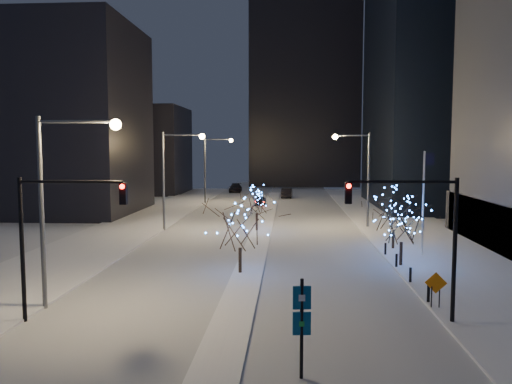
# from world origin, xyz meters

# --- Properties ---
(ground) EXTENTS (160.00, 160.00, 0.00)m
(ground) POSITION_xyz_m (0.00, 0.00, 0.00)
(ground) COLOR silver
(ground) RESTS_ON ground
(road) EXTENTS (20.00, 130.00, 0.02)m
(road) POSITION_xyz_m (0.00, 35.00, 0.01)
(road) COLOR #B3B9C3
(road) RESTS_ON ground
(median) EXTENTS (2.00, 80.00, 0.15)m
(median) POSITION_xyz_m (0.00, 30.00, 0.07)
(median) COLOR white
(median) RESTS_ON ground
(east_sidewalk) EXTENTS (10.00, 90.00, 0.15)m
(east_sidewalk) POSITION_xyz_m (15.00, 20.00, 0.07)
(east_sidewalk) COLOR white
(east_sidewalk) RESTS_ON ground
(west_sidewalk) EXTENTS (8.00, 90.00, 0.15)m
(west_sidewalk) POSITION_xyz_m (-14.00, 20.00, 0.07)
(west_sidewalk) COLOR white
(west_sidewalk) RESTS_ON ground
(filler_west_near) EXTENTS (22.00, 18.00, 24.00)m
(filler_west_near) POSITION_xyz_m (-28.00, 40.00, 12.00)
(filler_west_near) COLOR black
(filler_west_near) RESTS_ON ground
(filler_west_far) EXTENTS (18.00, 16.00, 16.00)m
(filler_west_far) POSITION_xyz_m (-26.00, 70.00, 8.00)
(filler_west_far) COLOR black
(filler_west_far) RESTS_ON ground
(horizon_block) EXTENTS (24.00, 14.00, 42.00)m
(horizon_block) POSITION_xyz_m (6.00, 92.00, 21.00)
(horizon_block) COLOR black
(horizon_block) RESTS_ON ground
(street_lamp_w_near) EXTENTS (4.40, 0.56, 10.00)m
(street_lamp_w_near) POSITION_xyz_m (-8.94, 2.00, 6.50)
(street_lamp_w_near) COLOR #595E66
(street_lamp_w_near) RESTS_ON ground
(street_lamp_w_mid) EXTENTS (4.40, 0.56, 10.00)m
(street_lamp_w_mid) POSITION_xyz_m (-8.94, 27.00, 6.50)
(street_lamp_w_mid) COLOR #595E66
(street_lamp_w_mid) RESTS_ON ground
(street_lamp_w_far) EXTENTS (4.40, 0.56, 10.00)m
(street_lamp_w_far) POSITION_xyz_m (-8.94, 52.00, 6.50)
(street_lamp_w_far) COLOR #595E66
(street_lamp_w_far) RESTS_ON ground
(street_lamp_east) EXTENTS (3.90, 0.56, 10.00)m
(street_lamp_east) POSITION_xyz_m (10.08, 30.00, 6.45)
(street_lamp_east) COLOR #595E66
(street_lamp_east) RESTS_ON ground
(traffic_signal_west) EXTENTS (5.26, 0.43, 7.00)m
(traffic_signal_west) POSITION_xyz_m (-8.44, -0.00, 4.76)
(traffic_signal_west) COLOR black
(traffic_signal_west) RESTS_ON ground
(traffic_signal_east) EXTENTS (5.26, 0.43, 7.00)m
(traffic_signal_east) POSITION_xyz_m (8.94, 1.00, 4.76)
(traffic_signal_east) COLOR black
(traffic_signal_east) RESTS_ON ground
(flagpoles) EXTENTS (1.35, 2.60, 8.00)m
(flagpoles) POSITION_xyz_m (13.37, 17.25, 4.80)
(flagpoles) COLOR silver
(flagpoles) RESTS_ON east_sidewalk
(bollards) EXTENTS (0.16, 12.16, 0.90)m
(bollards) POSITION_xyz_m (10.20, 10.00, 0.60)
(bollards) COLOR black
(bollards) RESTS_ON east_sidewalk
(car_near) EXTENTS (1.62, 3.80, 1.28)m
(car_near) POSITION_xyz_m (-1.50, 50.26, 0.64)
(car_near) COLOR black
(car_near) RESTS_ON ground
(car_mid) EXTENTS (1.96, 5.04, 1.63)m
(car_mid) POSITION_xyz_m (2.36, 61.63, 0.82)
(car_mid) COLOR black
(car_mid) RESTS_ON ground
(car_far) EXTENTS (2.42, 5.59, 1.60)m
(car_far) POSITION_xyz_m (-7.49, 71.87, 0.80)
(car_far) COLOR black
(car_far) RESTS_ON ground
(holiday_tree_median_near) EXTENTS (5.80, 5.80, 5.42)m
(holiday_tree_median_near) POSITION_xyz_m (-0.50, 9.69, 3.51)
(holiday_tree_median_near) COLOR black
(holiday_tree_median_near) RESTS_ON median
(holiday_tree_median_far) EXTENTS (3.58, 3.58, 4.46)m
(holiday_tree_median_far) POSITION_xyz_m (-0.50, 26.77, 3.12)
(holiday_tree_median_far) COLOR black
(holiday_tree_median_far) RESTS_ON median
(holiday_tree_plaza_near) EXTENTS (4.73, 4.73, 4.89)m
(holiday_tree_plaza_near) POSITION_xyz_m (10.61, 12.53, 3.26)
(holiday_tree_plaza_near) COLOR black
(holiday_tree_plaza_near) RESTS_ON east_sidewalk
(holiday_tree_plaza_far) EXTENTS (4.54, 4.54, 4.94)m
(holiday_tree_plaza_far) POSITION_xyz_m (11.29, 18.50, 3.22)
(holiday_tree_plaza_far) COLOR black
(holiday_tree_plaza_far) RESTS_ON east_sidewalk
(wayfinding_sign) EXTENTS (0.66, 0.15, 3.71)m
(wayfinding_sign) POSITION_xyz_m (3.19, -5.12, 2.28)
(wayfinding_sign) COLOR black
(wayfinding_sign) RESTS_ON ground
(construction_sign) EXTENTS (1.12, 0.15, 1.86)m
(construction_sign) POSITION_xyz_m (10.30, 3.08, 1.27)
(construction_sign) COLOR black
(construction_sign) RESTS_ON east_sidewalk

